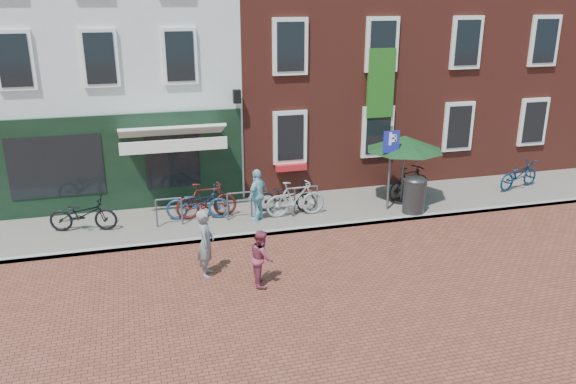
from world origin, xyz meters
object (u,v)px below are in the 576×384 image
object	(u,v)px
parking_sign	(390,155)
bicycle_4	(286,197)
boy	(262,258)
cafe_person	(258,195)
litter_bin	(414,192)
bicycle_1	(206,200)
woman	(206,243)
bicycle_0	(83,214)
bicycle_2	(198,203)
parasol	(405,140)
bicycle_5	(409,183)
bicycle_3	(295,199)
bicycle_6	(519,175)

from	to	relation	value
parking_sign	bicycle_4	world-z (taller)	parking_sign
boy	cafe_person	xyz separation A→B (m)	(0.74, 3.68, 0.20)
parking_sign	cafe_person	distance (m)	4.09
litter_bin	bicycle_1	size ratio (longest dim) A/B	0.69
boy	bicycle_4	size ratio (longest dim) A/B	0.72
woman	bicycle_0	size ratio (longest dim) A/B	0.89
bicycle_2	bicycle_4	bearing A→B (deg)	-83.99
parasol	boy	bearing A→B (deg)	-143.59
bicycle_5	bicycle_3	bearing A→B (deg)	76.80
bicycle_0	bicycle_4	bearing A→B (deg)	-79.60
parking_sign	bicycle_5	bearing A→B (deg)	34.62
bicycle_2	bicycle_4	xyz separation A→B (m)	(2.60, -0.13, 0.00)
litter_bin	woman	bearing A→B (deg)	-160.77
boy	bicycle_1	world-z (taller)	boy
boy	bicycle_0	distance (m)	5.82
bicycle_0	litter_bin	bearing A→B (deg)	-85.77
bicycle_0	parking_sign	bearing A→B (deg)	-83.32
parking_sign	bicycle_5	distance (m)	1.73
bicycle_5	bicycle_6	world-z (taller)	bicycle_5
boy	bicycle_6	distance (m)	10.66
parasol	bicycle_0	xyz separation A→B (m)	(-9.46, 0.18, -1.51)
bicycle_2	bicycle_6	distance (m)	10.71
cafe_person	bicycle_6	bearing A→B (deg)	138.71
cafe_person	bicycle_5	bearing A→B (deg)	141.62
boy	bicycle_6	bearing A→B (deg)	-62.92
litter_bin	bicycle_1	xyz separation A→B (m)	(-6.01, 1.21, -0.09)
bicycle_6	bicycle_4	bearing A→B (deg)	73.17
bicycle_0	parasol	bearing A→B (deg)	-80.07
bicycle_1	bicycle_3	bearing A→B (deg)	-102.89
bicycle_1	bicycle_6	distance (m)	10.46
parking_sign	bicycle_0	bearing A→B (deg)	175.65
boy	parking_sign	bearing A→B (deg)	-49.53
woman	cafe_person	world-z (taller)	woman
bicycle_2	bicycle_5	world-z (taller)	bicycle_5
litter_bin	bicycle_2	xyz separation A→B (m)	(-6.26, 1.18, -0.15)
woman	bicycle_5	distance (m)	7.73
bicycle_0	bicycle_2	bearing A→B (deg)	-77.82
bicycle_2	bicycle_3	world-z (taller)	bicycle_3
bicycle_5	parasol	bearing A→B (deg)	102.72
litter_bin	woman	xyz separation A→B (m)	(-6.49, -2.26, 0.09)
cafe_person	bicycle_0	size ratio (longest dim) A/B	0.83
boy	bicycle_6	xyz separation A→B (m)	(9.79, 4.20, -0.08)
bicycle_1	bicycle_3	distance (m)	2.59
woman	boy	bearing A→B (deg)	-111.38
cafe_person	woman	bearing A→B (deg)	12.50
parasol	bicycle_0	world-z (taller)	parasol
boy	bicycle_5	bearing A→B (deg)	-49.88
parking_sign	bicycle_4	bearing A→B (deg)	168.73
parking_sign	bicycle_3	bearing A→B (deg)	175.71
bicycle_1	cafe_person	bearing A→B (deg)	-112.88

